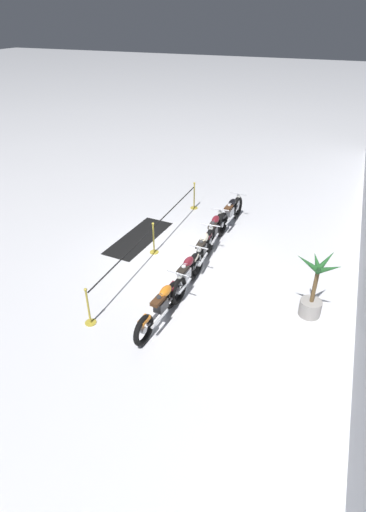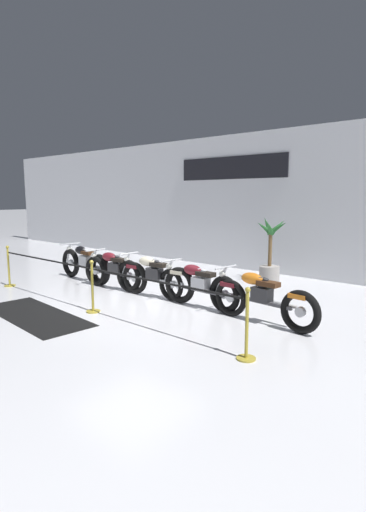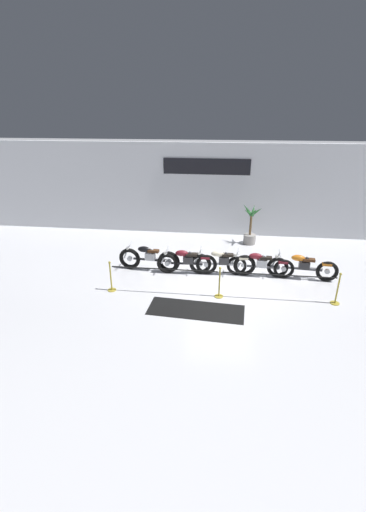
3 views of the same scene
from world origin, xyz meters
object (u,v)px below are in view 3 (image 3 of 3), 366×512
floor_banner (196,310)px  stanchion_mid_right (337,293)px  stanchion_far_left (181,275)px  motorcycle_maroon_1 (187,262)px  motorcycle_maroon_3 (260,265)px  stanchion_mid_left (219,287)px  motorcycle_orange_4 (302,267)px  motorcycle_black_0 (149,258)px  potted_palm_left_of_row (250,229)px  motorcycle_cream_2 (222,263)px

floor_banner → stanchion_mid_right: bearing=15.8°
stanchion_far_left → floor_banner: 1.26m
motorcycle_maroon_1 → stanchion_mid_right: size_ratio=2.07×
motorcycle_maroon_3 → stanchion_mid_left: (-1.40, -1.63, -0.11)m
motorcycle_maroon_3 → stanchion_far_left: (-2.64, -1.63, 0.23)m
motorcycle_maroon_1 → motorcycle_orange_4: motorcycle_maroon_1 is taller
motorcycle_black_0 → potted_palm_left_of_row: bearing=39.8°
motorcycle_maroon_3 → motorcycle_cream_2: bearing=-179.6°
motorcycle_maroon_1 → stanchion_mid_right: stanchion_mid_right is taller
motorcycle_maroon_3 → floor_banner: motorcycle_maroon_3 is taller
motorcycle_cream_2 → floor_banner: bearing=-106.3°
potted_palm_left_of_row → stanchion_mid_left: (-1.25, -4.90, -0.34)m
potted_palm_left_of_row → motorcycle_cream_2: bearing=-109.9°
motorcycle_black_0 → motorcycle_maroon_3: size_ratio=0.98×
motorcycle_maroon_1 → stanchion_far_left: bearing=-90.8°
potted_palm_left_of_row → stanchion_far_left: potted_palm_left_of_row is taller
motorcycle_black_0 → motorcycle_maroon_1: bearing=-5.0°
motorcycle_maroon_1 → motorcycle_cream_2: (1.28, 0.07, 0.00)m
motorcycle_black_0 → stanchion_mid_left: 3.11m
motorcycle_cream_2 → motorcycle_maroon_3: (1.34, 0.01, -0.01)m
motorcycle_maroon_1 → motorcycle_orange_4: size_ratio=0.90×
motorcycle_maroon_1 → motorcycle_black_0: bearing=175.0°
potted_palm_left_of_row → floor_banner: bearing=-108.3°
motorcycle_orange_4 → motorcycle_maroon_1: bearing=-179.3°
stanchion_mid_right → motorcycle_cream_2: bearing=155.2°
motorcycle_maroon_1 → motorcycle_maroon_3: size_ratio=0.93×
motorcycle_black_0 → motorcycle_maroon_1: (1.41, -0.12, -0.01)m
motorcycle_black_0 → motorcycle_maroon_3: (4.03, -0.04, -0.02)m
motorcycle_maroon_3 → stanchion_far_left: bearing=-148.3°
floor_banner → motorcycle_orange_4: bearing=39.3°
motorcycle_black_0 → stanchion_far_left: stanchion_far_left is taller
motorcycle_black_0 → stanchion_mid_right: 6.43m
potted_palm_left_of_row → stanchion_far_left: bearing=-116.9°
motorcycle_cream_2 → motorcycle_orange_4: (2.78, -0.02, -0.01)m
motorcycle_cream_2 → stanchion_mid_left: bearing=-92.3°
motorcycle_black_0 → motorcycle_maroon_1: size_ratio=1.06×
motorcycle_black_0 → motorcycle_cream_2: size_ratio=0.98×
motorcycle_cream_2 → motorcycle_orange_4: size_ratio=0.98×
motorcycle_black_0 → motorcycle_maroon_3: motorcycle_black_0 is taller
motorcycle_cream_2 → stanchion_mid_right: size_ratio=2.25×
motorcycle_black_0 → stanchion_mid_left: (2.62, -1.67, -0.13)m
motorcycle_maroon_3 → stanchion_mid_left: 2.15m
motorcycle_cream_2 → floor_banner: motorcycle_cream_2 is taller
stanchion_far_left → motorcycle_maroon_1: bearing=89.2°
motorcycle_cream_2 → floor_banner: size_ratio=0.83×
motorcycle_black_0 → stanchion_mid_left: stanchion_mid_left is taller
motorcycle_cream_2 → potted_palm_left_of_row: potted_palm_left_of_row is taller
motorcycle_maroon_3 → potted_palm_left_of_row: (-0.15, 3.27, 0.23)m
motorcycle_maroon_1 → motorcycle_cream_2: motorcycle_cream_2 is taller
stanchion_mid_left → stanchion_far_left: bearing=180.0°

